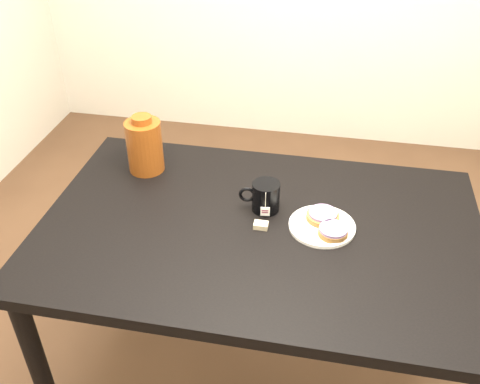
{
  "coord_description": "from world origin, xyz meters",
  "views": [
    {
      "loc": [
        0.19,
        -1.32,
        1.82
      ],
      "look_at": [
        -0.08,
        0.09,
        0.81
      ],
      "focal_mm": 40.0,
      "sensor_mm": 36.0,
      "label": 1
    }
  ],
  "objects_px": {
    "plate": "(322,226)",
    "teabag_pouch": "(261,225)",
    "bagel_front": "(333,231)",
    "mug": "(265,196)",
    "table": "(259,245)",
    "bagel_package": "(145,145)",
    "bagel_back": "(323,216)"
  },
  "relations": [
    {
      "from": "bagel_front",
      "to": "mug",
      "type": "distance_m",
      "value": 0.25
    },
    {
      "from": "plate",
      "to": "teabag_pouch",
      "type": "height_order",
      "value": "teabag_pouch"
    },
    {
      "from": "plate",
      "to": "bagel_front",
      "type": "height_order",
      "value": "bagel_front"
    },
    {
      "from": "table",
      "to": "plate",
      "type": "bearing_deg",
      "value": 8.1
    },
    {
      "from": "table",
      "to": "teabag_pouch",
      "type": "height_order",
      "value": "teabag_pouch"
    },
    {
      "from": "plate",
      "to": "mug",
      "type": "relative_size",
      "value": 1.5
    },
    {
      "from": "table",
      "to": "teabag_pouch",
      "type": "relative_size",
      "value": 31.11
    },
    {
      "from": "bagel_front",
      "to": "plate",
      "type": "bearing_deg",
      "value": 129.2
    },
    {
      "from": "teabag_pouch",
      "to": "bagel_package",
      "type": "height_order",
      "value": "bagel_package"
    },
    {
      "from": "mug",
      "to": "table",
      "type": "bearing_deg",
      "value": -98.96
    },
    {
      "from": "mug",
      "to": "bagel_package",
      "type": "distance_m",
      "value": 0.49
    },
    {
      "from": "mug",
      "to": "bagel_package",
      "type": "bearing_deg",
      "value": 153.86
    },
    {
      "from": "bagel_package",
      "to": "table",
      "type": "bearing_deg",
      "value": -28.61
    },
    {
      "from": "mug",
      "to": "plate",
      "type": "bearing_deg",
      "value": -24.88
    },
    {
      "from": "bagel_back",
      "to": "bagel_front",
      "type": "bearing_deg",
      "value": -63.8
    },
    {
      "from": "bagel_front",
      "to": "bagel_package",
      "type": "distance_m",
      "value": 0.75
    },
    {
      "from": "mug",
      "to": "teabag_pouch",
      "type": "height_order",
      "value": "mug"
    },
    {
      "from": "bagel_back",
      "to": "teabag_pouch",
      "type": "bearing_deg",
      "value": -160.3
    },
    {
      "from": "plate",
      "to": "teabag_pouch",
      "type": "xyz_separation_m",
      "value": [
        -0.19,
        -0.04,
        0.0
      ]
    },
    {
      "from": "bagel_package",
      "to": "mug",
      "type": "bearing_deg",
      "value": -19.15
    },
    {
      "from": "plate",
      "to": "bagel_back",
      "type": "relative_size",
      "value": 1.45
    },
    {
      "from": "plate",
      "to": "bagel_package",
      "type": "bearing_deg",
      "value": 161.21
    },
    {
      "from": "plate",
      "to": "bagel_front",
      "type": "bearing_deg",
      "value": -50.8
    },
    {
      "from": "table",
      "to": "teabag_pouch",
      "type": "bearing_deg",
      "value": -55.2
    },
    {
      "from": "table",
      "to": "bagel_package",
      "type": "height_order",
      "value": "bagel_package"
    },
    {
      "from": "bagel_back",
      "to": "mug",
      "type": "bearing_deg",
      "value": 170.72
    },
    {
      "from": "plate",
      "to": "bagel_back",
      "type": "bearing_deg",
      "value": 92.41
    },
    {
      "from": "teabag_pouch",
      "to": "bagel_back",
      "type": "bearing_deg",
      "value": 19.7
    },
    {
      "from": "table",
      "to": "bagel_front",
      "type": "relative_size",
      "value": 10.88
    },
    {
      "from": "table",
      "to": "plate",
      "type": "height_order",
      "value": "plate"
    },
    {
      "from": "teabag_pouch",
      "to": "mug",
      "type": "bearing_deg",
      "value": 91.7
    },
    {
      "from": "bagel_front",
      "to": "teabag_pouch",
      "type": "height_order",
      "value": "bagel_front"
    }
  ]
}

